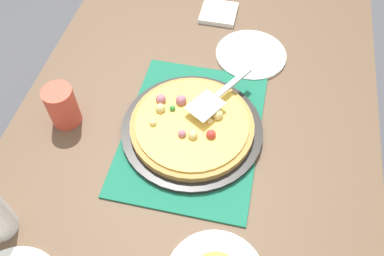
{
  "coord_description": "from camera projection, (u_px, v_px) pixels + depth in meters",
  "views": [
    {
      "loc": [
        0.61,
        0.13,
        1.64
      ],
      "look_at": [
        0.0,
        0.0,
        0.77
      ],
      "focal_mm": 37.49,
      "sensor_mm": 36.0,
      "label": 1
    }
  ],
  "objects": [
    {
      "name": "ground_plane",
      "position": [
        192.0,
        234.0,
        1.7
      ],
      "size": [
        8.0,
        8.0,
        0.0
      ],
      "primitive_type": "plane",
      "color": "#4C4C51"
    },
    {
      "name": "dining_table",
      "position": [
        192.0,
        154.0,
        1.18
      ],
      "size": [
        1.4,
        1.0,
        0.75
      ],
      "color": "brown",
      "rests_on": "ground_plane"
    },
    {
      "name": "placemat",
      "position": [
        192.0,
        132.0,
        1.09
      ],
      "size": [
        0.48,
        0.36,
        0.01
      ],
      "primitive_type": "cube",
      "color": "#196B4C",
      "rests_on": "dining_table"
    },
    {
      "name": "pizza_pan",
      "position": [
        192.0,
        130.0,
        1.08
      ],
      "size": [
        0.38,
        0.38,
        0.01
      ],
      "primitive_type": "cylinder",
      "color": "black",
      "rests_on": "placemat"
    },
    {
      "name": "pizza",
      "position": [
        192.0,
        125.0,
        1.06
      ],
      "size": [
        0.33,
        0.33,
        0.05
      ],
      "color": "#B78442",
      "rests_on": "pizza_pan"
    },
    {
      "name": "plate_side",
      "position": [
        251.0,
        55.0,
        1.26
      ],
      "size": [
        0.22,
        0.22,
        0.01
      ],
      "primitive_type": "cylinder",
      "color": "white",
      "rests_on": "dining_table"
    },
    {
      "name": "cup_far",
      "position": [
        62.0,
        106.0,
        1.07
      ],
      "size": [
        0.08,
        0.08,
        0.12
      ],
      "primitive_type": "cylinder",
      "color": "#E04C38",
      "rests_on": "dining_table"
    },
    {
      "name": "pizza_server",
      "position": [
        217.0,
        96.0,
        1.07
      ],
      "size": [
        0.22,
        0.16,
        0.01
      ],
      "color": "silver",
      "rests_on": "pizza"
    },
    {
      "name": "napkin_stack",
      "position": [
        219.0,
        13.0,
        1.37
      ],
      "size": [
        0.12,
        0.12,
        0.02
      ],
      "primitive_type": "cube",
      "color": "white",
      "rests_on": "dining_table"
    }
  ]
}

